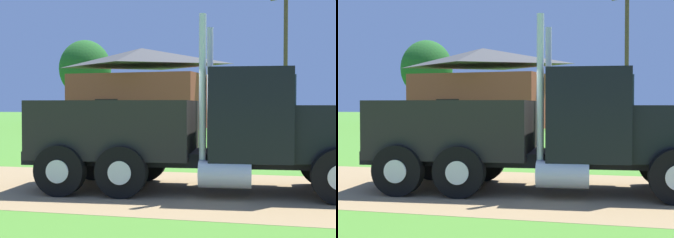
% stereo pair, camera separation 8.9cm
% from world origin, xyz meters
% --- Properties ---
extents(ground_plane, '(200.00, 200.00, 0.00)m').
position_xyz_m(ground_plane, '(0.00, 0.00, 0.00)').
color(ground_plane, '#4B872B').
extents(dirt_track, '(120.00, 5.54, 0.01)m').
position_xyz_m(dirt_track, '(0.00, 0.00, 0.00)').
color(dirt_track, '#9F8157').
rests_on(dirt_track, ground_plane).
extents(truck_foreground_white, '(7.54, 3.09, 3.57)m').
position_xyz_m(truck_foreground_white, '(1.19, 0.07, 1.24)').
color(truck_foreground_white, black).
rests_on(truck_foreground_white, ground_plane).
extents(shed_building, '(10.82, 7.61, 6.17)m').
position_xyz_m(shed_building, '(-8.50, 27.58, 2.98)').
color(shed_building, brown).
rests_on(shed_building, ground_plane).
extents(utility_pole_near, '(1.99, 1.19, 9.20)m').
position_xyz_m(utility_pole_near, '(2.47, 22.95, 4.86)').
color(utility_pole_near, brown).
rests_on(utility_pole_near, ground_plane).
extents(tree_mid, '(5.21, 5.21, 8.29)m').
position_xyz_m(tree_mid, '(-17.52, 37.72, 5.41)').
color(tree_mid, '#513823').
rests_on(tree_mid, ground_plane).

